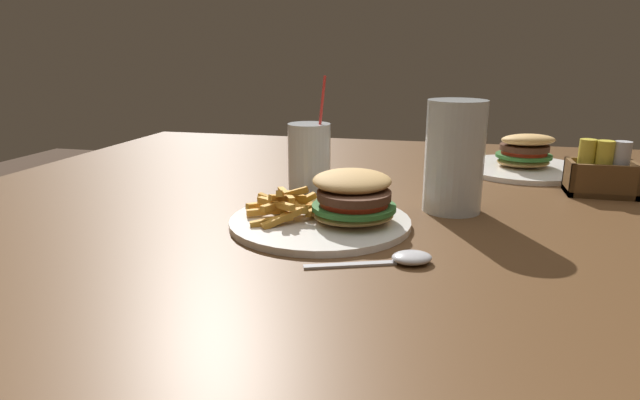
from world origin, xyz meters
name	(u,v)px	position (x,y,z in m)	size (l,w,h in m)	color
dining_table	(374,244)	(0.00, 0.00, 0.70)	(1.55, 1.36, 0.76)	brown
meal_plate_near	(334,209)	(-0.04, -0.12, 0.79)	(0.27, 0.27, 0.08)	white
beer_glass	(454,158)	(0.12, 0.00, 0.85)	(0.09, 0.09, 0.18)	silver
juice_glass	(309,160)	(-0.14, 0.08, 0.82)	(0.08, 0.08, 0.21)	silver
spoon	(405,258)	(0.07, -0.24, 0.77)	(0.15, 0.08, 0.01)	silver
meal_plate_far	(524,160)	(0.27, 0.34, 0.79)	(0.27, 0.27, 0.09)	white
condiment_caddy	(601,175)	(0.38, 0.16, 0.80)	(0.11, 0.07, 0.10)	brown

